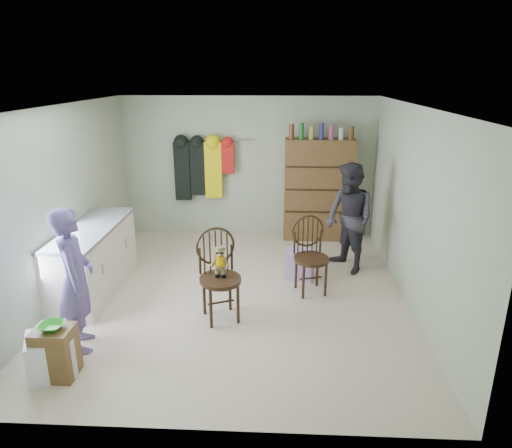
# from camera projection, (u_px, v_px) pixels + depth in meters

# --- Properties ---
(ground_plane) EXTENTS (5.00, 5.00, 0.00)m
(ground_plane) POSITION_uv_depth(u_px,v_px,m) (237.00, 294.00, 6.23)
(ground_plane) COLOR beige
(ground_plane) RESTS_ON ground
(room_walls) EXTENTS (5.00, 5.00, 5.00)m
(room_walls) POSITION_uv_depth(u_px,v_px,m) (239.00, 173.00, 6.24)
(room_walls) COLOR #AFBA9B
(room_walls) RESTS_ON ground
(counter) EXTENTS (0.64, 1.86, 0.94)m
(counter) POSITION_uv_depth(u_px,v_px,m) (93.00, 259.00, 6.18)
(counter) COLOR silver
(counter) RESTS_ON ground
(stool) EXTENTS (0.37, 0.32, 0.53)m
(stool) POSITION_uv_depth(u_px,v_px,m) (56.00, 353.00, 4.48)
(stool) COLOR brown
(stool) RESTS_ON ground
(bowl) EXTENTS (0.24, 0.24, 0.06)m
(bowl) POSITION_uv_depth(u_px,v_px,m) (52.00, 326.00, 4.39)
(bowl) COLOR green
(bowl) RESTS_ON stool
(plastic_tub) EXTENTS (0.58, 0.57, 0.42)m
(plastic_tub) POSITION_uv_depth(u_px,v_px,m) (52.00, 354.00, 4.55)
(plastic_tub) COLOR white
(plastic_tub) RESTS_ON ground
(chair_front) EXTENTS (0.65, 0.65, 1.13)m
(chair_front) POSITION_uv_depth(u_px,v_px,m) (219.00, 270.00, 5.48)
(chair_front) COLOR #311F11
(chair_front) RESTS_ON ground
(chair_far) EXTENTS (0.58, 0.58, 1.06)m
(chair_far) POSITION_uv_depth(u_px,v_px,m) (310.00, 252.00, 6.18)
(chair_far) COLOR #311F11
(chair_far) RESTS_ON ground
(striped_bag) EXTENTS (0.45, 0.38, 0.42)m
(striped_bag) POSITION_uv_depth(u_px,v_px,m) (299.00, 264.00, 6.68)
(striped_bag) COLOR pink
(striped_bag) RESTS_ON ground
(person_left) EXTENTS (0.56, 0.68, 1.60)m
(person_left) POSITION_uv_depth(u_px,v_px,m) (75.00, 280.00, 4.82)
(person_left) COLOR #645296
(person_left) RESTS_ON ground
(person_right) EXTENTS (0.94, 1.01, 1.65)m
(person_right) POSITION_uv_depth(u_px,v_px,m) (349.00, 218.00, 6.75)
(person_right) COLOR #2D2B33
(person_right) RESTS_ON ground
(dresser) EXTENTS (1.20, 0.39, 2.08)m
(dresser) POSITION_uv_depth(u_px,v_px,m) (318.00, 189.00, 8.06)
(dresser) COLOR brown
(dresser) RESTS_ON ground
(coat_rack) EXTENTS (1.42, 0.12, 1.09)m
(coat_rack) POSITION_uv_depth(u_px,v_px,m) (202.00, 168.00, 8.13)
(coat_rack) COLOR #99999E
(coat_rack) RESTS_ON ground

